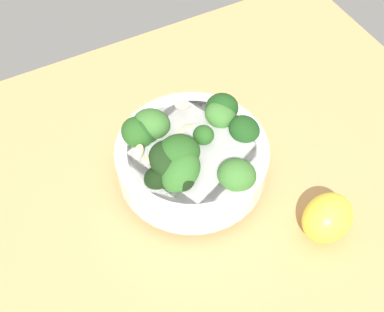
% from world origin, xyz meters
% --- Properties ---
extents(ground_plane, '(0.65, 0.65, 0.03)m').
position_xyz_m(ground_plane, '(0.00, 0.00, -0.02)').
color(ground_plane, tan).
extents(bowl_of_broccoli, '(0.18, 0.18, 0.09)m').
position_xyz_m(bowl_of_broccoli, '(0.04, -0.06, 0.04)').
color(bowl_of_broccoli, white).
rests_on(bowl_of_broccoli, ground_plane).
extents(lemon_wedge, '(0.07, 0.06, 0.05)m').
position_xyz_m(lemon_wedge, '(-0.06, 0.07, 0.03)').
color(lemon_wedge, yellow).
rests_on(lemon_wedge, ground_plane).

